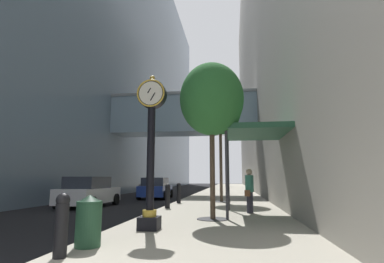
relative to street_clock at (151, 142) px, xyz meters
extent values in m
plane|color=black|center=(-1.16, 21.82, -2.54)|extent=(110.00, 110.00, 0.00)
cube|color=#ADA593|center=(1.62, 24.82, -2.47)|extent=(5.56, 80.00, 0.14)
cube|color=slate|center=(-12.80, 24.82, 15.08)|extent=(9.00, 80.00, 35.25)
cube|color=#849EB2|center=(-1.95, 18.09, 4.52)|extent=(13.30, 3.20, 3.25)
cube|color=gray|center=(-1.95, 18.09, 6.27)|extent=(13.30, 3.40, 0.24)
cube|color=gray|center=(8.90, 24.82, 15.07)|extent=(9.00, 80.00, 35.23)
cube|color=black|center=(0.00, 0.01, -2.23)|extent=(0.55, 0.55, 0.35)
cylinder|color=gold|center=(0.00, 0.01, -1.96)|extent=(0.38, 0.38, 0.18)
cylinder|color=black|center=(0.00, 0.01, -0.44)|extent=(0.22, 0.22, 2.86)
cylinder|color=black|center=(0.00, 0.01, 1.41)|extent=(0.84, 0.28, 0.84)
torus|color=gold|center=(0.00, -0.14, 1.41)|extent=(0.82, 0.05, 0.82)
cylinder|color=silver|center=(0.00, -0.14, 1.41)|extent=(0.69, 0.01, 0.69)
cylinder|color=silver|center=(0.00, 0.16, 1.41)|extent=(0.69, 0.01, 0.69)
sphere|color=gold|center=(0.00, 0.01, 1.90)|extent=(0.16, 0.16, 0.16)
cube|color=black|center=(-0.04, -0.15, 1.48)|extent=(0.11, 0.01, 0.16)
cube|color=black|center=(0.06, -0.15, 1.30)|extent=(0.16, 0.01, 0.24)
cylinder|color=black|center=(-0.77, -3.05, -1.94)|extent=(0.24, 0.24, 0.94)
sphere|color=black|center=(-0.77, -3.05, -1.40)|extent=(0.25, 0.25, 0.25)
cylinder|color=black|center=(-0.77, 2.88, -1.94)|extent=(0.24, 0.24, 0.94)
sphere|color=black|center=(-0.77, 2.88, -1.40)|extent=(0.25, 0.25, 0.25)
cylinder|color=black|center=(-0.77, 5.85, -1.94)|extent=(0.24, 0.24, 0.94)
sphere|color=black|center=(-0.77, 5.85, -1.40)|extent=(0.25, 0.25, 0.25)
cylinder|color=black|center=(-0.77, 8.82, -1.94)|extent=(0.24, 0.24, 0.94)
sphere|color=black|center=(-0.77, 8.82, -1.40)|extent=(0.25, 0.25, 0.25)
cylinder|color=#333335|center=(1.59, 2.34, -2.39)|extent=(1.10, 1.10, 0.02)
cylinder|color=#4C3D2D|center=(1.59, 2.34, -0.72)|extent=(0.18, 0.18, 3.37)
ellipsoid|color=#2D7033|center=(1.59, 2.34, 1.83)|extent=(2.32, 2.32, 2.66)
cylinder|color=#333335|center=(1.59, 10.05, -2.39)|extent=(1.10, 1.10, 0.02)
cylinder|color=#4C3D2D|center=(1.59, 10.05, -0.12)|extent=(0.18, 0.18, 4.56)
ellipsoid|color=#23602D|center=(1.59, 10.05, 3.12)|extent=(2.56, 2.56, 2.94)
cylinder|color=#234C33|center=(-0.69, -2.17, -1.94)|extent=(0.52, 0.52, 0.92)
cone|color=#183523|center=(-0.69, -2.17, -1.43)|extent=(0.53, 0.53, 0.16)
cylinder|color=#23232D|center=(2.95, 4.39, -1.99)|extent=(0.35, 0.35, 0.84)
cylinder|color=#337560|center=(2.95, 4.39, -1.23)|extent=(0.46, 0.46, 0.68)
sphere|color=beige|center=(2.95, 4.39, -0.77)|extent=(0.26, 0.26, 0.26)
cube|color=brown|center=(2.86, 4.20, -1.61)|extent=(0.23, 0.20, 0.24)
cube|color=#235138|center=(3.20, 3.87, 0.80)|extent=(2.40, 3.60, 0.20)
cylinder|color=#333338|center=(2.08, 2.27, -0.80)|extent=(0.10, 0.10, 3.20)
cylinder|color=#333338|center=(2.08, 5.47, -0.80)|extent=(0.10, 0.10, 3.20)
cube|color=navy|center=(-3.50, 14.23, -1.95)|extent=(1.99, 4.18, 0.75)
cube|color=#282D38|center=(-3.49, 14.02, -1.29)|extent=(1.71, 2.36, 0.61)
cylinder|color=black|center=(-4.47, 15.59, -2.22)|extent=(0.24, 0.65, 0.64)
cylinder|color=black|center=(-2.63, 15.66, -2.22)|extent=(0.24, 0.65, 0.64)
cylinder|color=black|center=(-4.37, 12.79, -2.22)|extent=(0.24, 0.65, 0.64)
cylinder|color=black|center=(-2.53, 12.86, -2.22)|extent=(0.24, 0.65, 0.64)
cube|color=silver|center=(-5.43, 7.38, -1.94)|extent=(1.98, 4.15, 0.77)
cube|color=#282D38|center=(-5.43, 7.18, -1.26)|extent=(1.70, 2.34, 0.63)
cylinder|color=black|center=(-6.32, 8.80, -2.22)|extent=(0.24, 0.65, 0.64)
cylinder|color=black|center=(-4.46, 8.75, -2.22)|extent=(0.24, 0.65, 0.64)
cylinder|color=black|center=(-6.40, 6.02, -2.22)|extent=(0.24, 0.65, 0.64)
cylinder|color=black|center=(-4.54, 5.96, -2.22)|extent=(0.24, 0.65, 0.64)
cube|color=slate|center=(-5.02, 19.71, -1.95)|extent=(1.93, 4.18, 0.76)
cube|color=#282D38|center=(-5.02, 19.51, -1.28)|extent=(1.68, 2.35, 0.62)
cylinder|color=black|center=(-5.98, 21.12, -2.22)|extent=(0.23, 0.64, 0.64)
cylinder|color=black|center=(-4.09, 21.14, -2.22)|extent=(0.23, 0.64, 0.64)
cylinder|color=black|center=(-5.95, 18.29, -2.22)|extent=(0.23, 0.64, 0.64)
cylinder|color=black|center=(-4.07, 18.31, -2.22)|extent=(0.23, 0.64, 0.64)
camera|label=1|loc=(2.30, -8.26, -1.01)|focal=28.13mm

